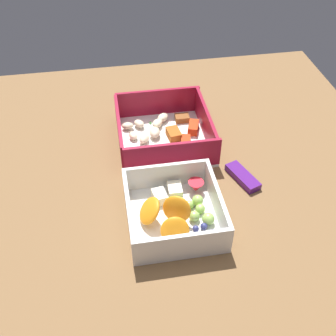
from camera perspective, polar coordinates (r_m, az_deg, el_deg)
The scene contains 4 objects.
table_surface at distance 71.67cm, azimuth 0.87°, elevation -1.98°, with size 80.00×80.00×2.00cm, color brown.
pasta_container at distance 77.21cm, azimuth -0.59°, elevation 4.71°, with size 17.26×16.66×6.04cm.
fruit_bowl at distance 63.29cm, azimuth 0.97°, elevation -5.96°, with size 14.91×14.06×5.29cm.
candy_bar at distance 71.47cm, azimuth 10.18°, elevation -1.19°, with size 7.00×2.40×1.20cm, color #51197A.
Camera 1 is at (50.08, -9.61, 51.35)cm, focal length 44.57 mm.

